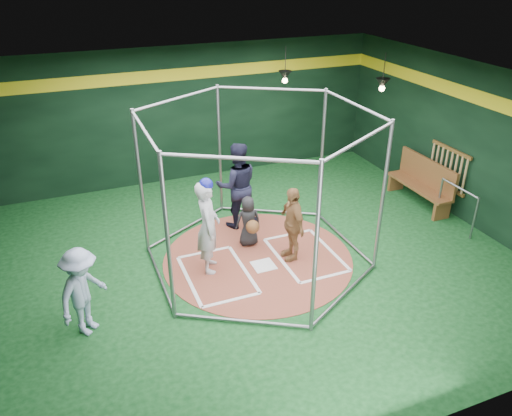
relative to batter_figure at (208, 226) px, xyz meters
name	(u,v)px	position (x,y,z in m)	size (l,w,h in m)	color
room_shell	(258,179)	(1.00, -0.01, 0.79)	(10.10, 9.10, 3.53)	#0D3A15
clay_disc	(258,258)	(1.00, -0.02, -0.96)	(3.80, 3.80, 0.01)	brown
home_plate	(264,265)	(1.00, -0.32, -0.94)	(0.43, 0.43, 0.01)	white
batter_box_left	(217,274)	(0.05, -0.27, -0.95)	(1.17, 1.77, 0.01)	white
batter_box_right	(305,254)	(1.95, -0.27, -0.95)	(1.17, 1.77, 0.01)	white
batting_cage	(258,191)	(1.00, -0.02, 0.54)	(4.05, 4.67, 3.00)	gray
bat_rack	(448,168)	(5.93, 0.38, 0.09)	(0.07, 1.25, 0.98)	brown
pendant_lamp_near	(285,76)	(3.20, 3.58, 1.78)	(0.34, 0.34, 0.90)	black
pendant_lamp_far	(383,83)	(5.00, 1.98, 1.78)	(0.34, 0.34, 0.90)	black
batter_figure	(208,226)	(0.00, 0.00, 0.00)	(0.62, 0.77, 1.92)	#B8B8BF
visitor_leopard	(292,223)	(1.64, -0.22, -0.18)	(0.90, 0.37, 1.54)	tan
catcher_figure	(249,222)	(1.03, 0.55, -0.41)	(0.56, 0.59, 1.09)	black
umpire	(237,185)	(1.10, 1.44, 0.02)	(0.95, 0.74, 1.94)	black
bystander_blue	(83,292)	(-2.36, -0.97, -0.19)	(0.99, 0.57, 1.54)	#A7B8DD
dugout_bench	(423,181)	(5.64, 0.81, -0.38)	(0.45, 1.95, 1.14)	brown
steel_railing	(458,201)	(5.55, -0.47, -0.30)	(0.05, 1.14, 0.99)	gray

